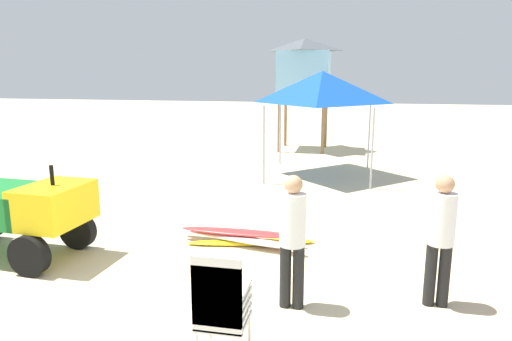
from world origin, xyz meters
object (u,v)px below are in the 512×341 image
surfboard_pile (245,238)px  lifeguard_near_left (441,232)px  utility_cart (11,208)px  lifeguard_near_center (293,233)px  popup_canopy (322,87)px  lifeguard_tower (304,70)px  stacked_plastic_chairs (220,301)px

surfboard_pile → lifeguard_near_left: lifeguard_near_left is taller
utility_cart → lifeguard_near_center: lifeguard_near_center is taller
lifeguard_near_center → popup_canopy: 7.75m
lifeguard_tower → utility_cart: bearing=-106.5°
lifeguard_near_left → popup_canopy: size_ratio=0.58×
lifeguard_near_left → lifeguard_near_center: bearing=-166.8°
surfboard_pile → utility_cart: bearing=-160.7°
surfboard_pile → stacked_plastic_chairs: bearing=-80.7°
lifeguard_near_left → lifeguard_near_center: size_ratio=1.00×
lifeguard_near_center → lifeguard_tower: 12.14m
utility_cart → popup_canopy: (4.27, 6.88, 1.66)m
lifeguard_near_left → lifeguard_near_center: lifeguard_near_center is taller
stacked_plastic_chairs → lifeguard_near_center: 1.45m
lifeguard_near_center → popup_canopy: popup_canopy is taller
utility_cart → surfboard_pile: size_ratio=1.10×
utility_cart → lifeguard_near_left: lifeguard_near_left is taller
surfboard_pile → lifeguard_tower: (-0.11, 10.00, 2.80)m
lifeguard_tower → lifeguard_near_center: bearing=-84.5°
stacked_plastic_chairs → lifeguard_near_center: lifeguard_near_center is taller
lifeguard_near_left → lifeguard_near_center: (-1.74, -0.41, 0.00)m
lifeguard_near_center → surfboard_pile: bearing=118.5°
lifeguard_near_left → utility_cart: bearing=177.1°
popup_canopy → lifeguard_near_left: bearing=-74.8°
stacked_plastic_chairs → surfboard_pile: size_ratio=0.51×
surfboard_pile → lifeguard_near_center: 2.35m
stacked_plastic_chairs → surfboard_pile: stacked_plastic_chairs is taller
utility_cart → lifeguard_tower: (3.32, 11.20, 2.13)m
popup_canopy → lifeguard_tower: bearing=102.4°
utility_cart → popup_canopy: 8.26m
lifeguard_near_center → popup_canopy: size_ratio=0.58×
lifeguard_near_center → stacked_plastic_chairs: bearing=-111.2°
utility_cart → popup_canopy: bearing=58.2°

